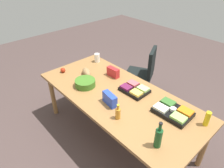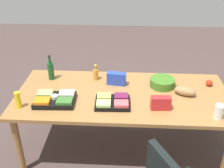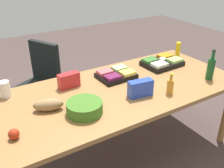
# 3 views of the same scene
# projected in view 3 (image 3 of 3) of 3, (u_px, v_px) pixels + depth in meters

# --- Properties ---
(ground_plane) EXTENTS (10.00, 10.00, 0.00)m
(ground_plane) POSITION_uv_depth(u_px,v_px,m) (118.00, 152.00, 2.74)
(ground_plane) COLOR #4C3C39
(conference_table) EXTENTS (2.37, 1.07, 0.78)m
(conference_table) POSITION_uv_depth(u_px,v_px,m) (119.00, 95.00, 2.41)
(conference_table) COLOR olive
(conference_table) RESTS_ON ground
(office_chair) EXTENTS (0.65, 0.65, 0.97)m
(office_chair) POSITION_uv_depth(u_px,v_px,m) (39.00, 92.00, 3.16)
(office_chair) COLOR gray
(office_chair) RESTS_ON ground
(fruit_platter) EXTENTS (0.37, 0.29, 0.07)m
(fruit_platter) POSITION_uv_depth(u_px,v_px,m) (116.00, 75.00, 2.58)
(fruit_platter) COLOR black
(fruit_platter) RESTS_ON conference_table
(apple_red) EXTENTS (0.09, 0.09, 0.08)m
(apple_red) POSITION_uv_depth(u_px,v_px,m) (14.00, 134.00, 1.72)
(apple_red) COLOR #AB2A13
(apple_red) RESTS_ON conference_table
(chip_bag_red) EXTENTS (0.20, 0.09, 0.14)m
(chip_bag_red) POSITION_uv_depth(u_px,v_px,m) (69.00, 80.00, 2.37)
(chip_bag_red) COLOR red
(chip_bag_red) RESTS_ON conference_table
(veggie_tray) EXTENTS (0.43, 0.32, 0.09)m
(veggie_tray) POSITION_uv_depth(u_px,v_px,m) (162.00, 62.00, 2.85)
(veggie_tray) COLOR black
(veggie_tray) RESTS_ON conference_table
(salad_bowl) EXTENTS (0.37, 0.37, 0.10)m
(salad_bowl) POSITION_uv_depth(u_px,v_px,m) (85.00, 108.00, 2.00)
(salad_bowl) COLOR #3D6F21
(salad_bowl) RESTS_ON conference_table
(mustard_bottle) EXTENTS (0.07, 0.07, 0.18)m
(mustard_bottle) POSITION_uv_depth(u_px,v_px,m) (178.00, 50.00, 3.08)
(mustard_bottle) COLOR yellow
(mustard_bottle) RESTS_ON conference_table
(wine_bottle) EXTENTS (0.09, 0.09, 0.31)m
(wine_bottle) POSITION_uv_depth(u_px,v_px,m) (211.00, 68.00, 2.51)
(wine_bottle) COLOR #174A22
(wine_bottle) RESTS_ON conference_table
(mayo_jar) EXTENTS (0.11, 0.11, 0.15)m
(mayo_jar) POSITION_uv_depth(u_px,v_px,m) (5.00, 89.00, 2.21)
(mayo_jar) COLOR white
(mayo_jar) RESTS_ON conference_table
(dressing_bottle) EXTENTS (0.08, 0.08, 0.20)m
(dressing_bottle) POSITION_uv_depth(u_px,v_px,m) (170.00, 86.00, 2.26)
(dressing_bottle) COLOR orange
(dressing_bottle) RESTS_ON conference_table
(bread_loaf) EXTENTS (0.26, 0.19, 0.10)m
(bread_loaf) POSITION_uv_depth(u_px,v_px,m) (48.00, 105.00, 2.03)
(bread_loaf) COLOR #967347
(bread_loaf) RESTS_ON conference_table
(chip_bag_blue) EXTENTS (0.23, 0.11, 0.15)m
(chip_bag_blue) POSITION_uv_depth(u_px,v_px,m) (140.00, 88.00, 2.22)
(chip_bag_blue) COLOR #2644BA
(chip_bag_blue) RESTS_ON conference_table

